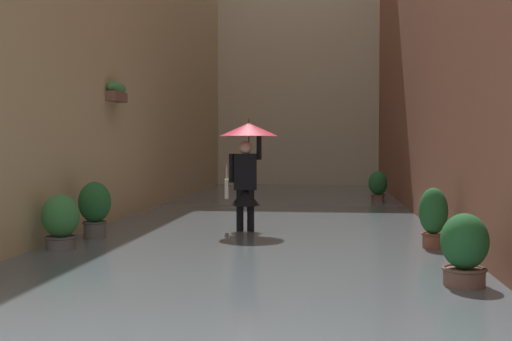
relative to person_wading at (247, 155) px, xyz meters
The scene contains 9 objects.
ground_plane 2.87m from the person_wading, 95.41° to the right, with size 60.00×60.00×0.00m, color #605B56.
flood_water 2.84m from the person_wading, 95.41° to the right, with size 6.64×26.56×0.11m, color #515B60.
building_facade_far 14.79m from the person_wading, 90.99° to the right, with size 9.44×1.80×14.00m, color beige.
person_wading is the anchor object (origin of this frame).
potted_plant_near_left 3.28m from the person_wading, 152.95° to the left, with size 0.40×0.40×0.95m.
potted_plant_near_right 3.28m from the person_wading, 42.00° to the left, with size 0.52×0.52×0.87m.
potted_plant_far_right 2.61m from the person_wading, 24.08° to the left, with size 0.50×0.50×0.98m.
potted_plant_mid_left 4.86m from the person_wading, 125.06° to the left, with size 0.49×0.49×0.85m.
potted_plant_far_left 6.77m from the person_wading, 113.10° to the right, with size 0.48×0.48×0.89m.
Camera 1 is at (-1.11, 2.86, 1.54)m, focal length 45.08 mm.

